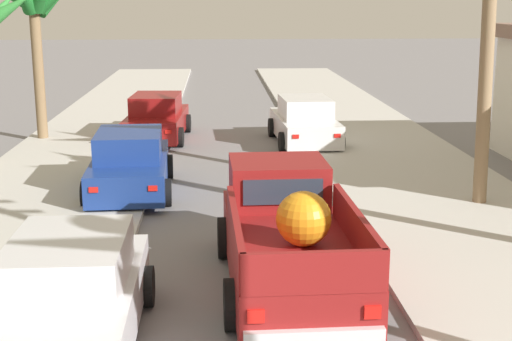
% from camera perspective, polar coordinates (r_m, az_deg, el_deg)
% --- Properties ---
extents(sidewalk_left, '(4.71, 60.00, 0.12)m').
position_cam_1_polar(sidewalk_left, '(18.50, -15.59, -1.19)').
color(sidewalk_left, beige).
rests_on(sidewalk_left, ground).
extents(sidewalk_right, '(4.71, 60.00, 0.12)m').
position_cam_1_polar(sidewalk_right, '(18.78, 12.71, -0.79)').
color(sidewalk_right, beige).
rests_on(sidewalk_right, ground).
extents(curb_left, '(0.16, 60.00, 0.10)m').
position_cam_1_polar(curb_left, '(18.32, -12.67, -1.19)').
color(curb_left, silver).
rests_on(curb_left, ground).
extents(curb_right, '(0.16, 60.00, 0.10)m').
position_cam_1_polar(curb_right, '(18.55, 9.87, -0.87)').
color(curb_right, silver).
rests_on(curb_right, ground).
extents(pickup_truck, '(2.31, 5.26, 1.84)m').
position_cam_1_polar(pickup_truck, '(11.71, 2.57, -5.46)').
color(pickup_truck, maroon).
rests_on(pickup_truck, ground).
extents(car_left_near, '(2.16, 4.32, 1.54)m').
position_cam_1_polar(car_left_near, '(17.54, -10.10, 0.51)').
color(car_left_near, navy).
rests_on(car_left_near, ground).
extents(car_right_near, '(2.18, 4.33, 1.54)m').
position_cam_1_polar(car_right_near, '(23.27, 3.93, 3.90)').
color(car_right_near, silver).
rests_on(car_right_near, ground).
extents(car_left_mid, '(2.05, 4.27, 1.54)m').
position_cam_1_polar(car_left_mid, '(10.00, -14.74, -9.92)').
color(car_left_mid, silver).
rests_on(car_left_mid, ground).
extents(car_right_mid, '(2.20, 4.33, 1.54)m').
position_cam_1_polar(car_right_mid, '(24.15, -8.00, 4.16)').
color(car_right_mid, maroon).
rests_on(car_right_mid, ground).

